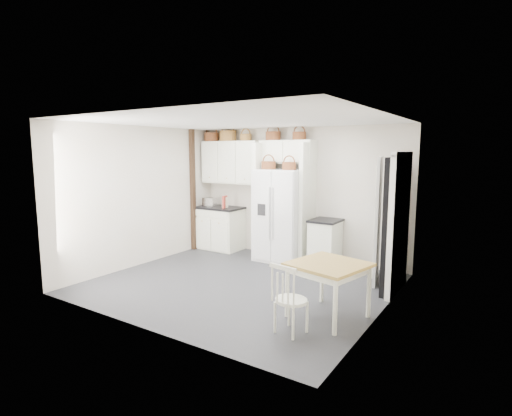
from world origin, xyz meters
The scene contains 29 objects.
floor centered at (0.00, 0.00, 0.00)m, with size 4.50×4.50×0.00m, color #2D2E32.
ceiling centered at (0.00, 0.00, 2.60)m, with size 4.50×4.50×0.00m, color white.
wall_back centered at (0.00, 2.00, 1.30)m, with size 4.50×4.50×0.00m, color beige.
wall_left centered at (-2.25, 0.00, 1.30)m, with size 4.00×4.00×0.00m, color beige.
wall_right centered at (2.25, 0.00, 1.30)m, with size 4.00×4.00×0.00m, color beige.
refrigerator centered at (-0.15, 1.61, 0.90)m, with size 0.93×0.75×1.79m, color white.
base_cab_left centered at (-1.74, 1.70, 0.45)m, with size 0.96×0.61×0.89m, color white.
base_cab_right centered at (0.74, 1.70, 0.42)m, with size 0.48×0.57×0.84m, color white.
dining_table centered at (1.70, -0.46, 0.36)m, with size 0.86×0.86×0.72m, color #A47F2C.
windsor_chair centered at (1.52, -1.13, 0.40)m, with size 0.39×0.35×0.80m, color white.
counter_left centered at (-1.74, 1.70, 0.91)m, with size 1.01×0.65×0.04m, color black.
counter_right centered at (0.74, 1.70, 0.86)m, with size 0.52×0.61×0.04m, color black.
toaster centered at (-1.95, 1.60, 1.03)m, with size 0.28×0.16×0.20m, color silver.
cookbook_red centered at (-1.54, 1.62, 1.07)m, with size 0.04×0.17×0.26m, color #B7382C.
cookbook_cream centered at (-1.54, 1.62, 1.05)m, with size 0.03×0.15×0.23m, color beige.
basket_upper_a centered at (-2.05, 1.83, 2.44)m, with size 0.33×0.33×0.19m, color brown.
basket_upper_b centered at (-1.60, 1.83, 2.46)m, with size 0.37×0.37×0.22m, color brown.
basket_upper_c centered at (-1.14, 1.83, 2.42)m, with size 0.25×0.25×0.14m, color brown.
basket_bridge_a centered at (-0.48, 1.83, 2.44)m, with size 0.31×0.31×0.17m, color brown.
basket_bridge_b centered at (0.10, 1.83, 2.43)m, with size 0.27×0.27×0.15m, color brown.
basket_fridge_a centered at (-0.39, 1.51, 1.87)m, with size 0.29×0.29×0.15m, color brown.
basket_fridge_b centered at (0.06, 1.51, 1.86)m, with size 0.27×0.27×0.14m, color brown.
upper_cabinet centered at (-1.50, 1.83, 1.90)m, with size 1.40×0.34×0.90m, color white.
bridge_cabinet centered at (-0.15, 1.83, 2.12)m, with size 1.12×0.34×0.45m, color white.
fridge_panel_left centered at (-0.66, 1.70, 1.15)m, with size 0.08×0.60×2.30m, color white.
fridge_panel_right centered at (0.36, 1.70, 1.15)m, with size 0.08×0.60×2.30m, color white.
trim_post centered at (-2.20, 1.35, 1.30)m, with size 0.09×0.09×2.60m, color #312013.
doorway_void centered at (2.16, 1.00, 1.02)m, with size 0.18×0.85×2.05m, color black.
door_slab centered at (1.80, 1.33, 1.02)m, with size 0.80×0.04×2.05m, color white.
Camera 1 is at (3.60, -5.12, 2.13)m, focal length 28.00 mm.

